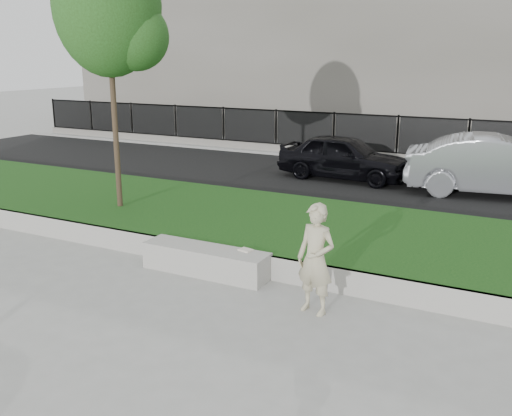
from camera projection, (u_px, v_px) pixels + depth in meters
The scene contains 13 objects.
ground at pixel (233, 302), 8.33m from camera, with size 90.00×90.00×0.00m, color gray.
grass_bank at pixel (310, 234), 10.85m from camera, with size 34.00×4.00×0.40m, color black.
grass_kerb at pixel (265, 267), 9.17m from camera, with size 34.00×0.08×0.40m, color #9F9D95.
street at pixel (386, 186), 15.61m from camera, with size 34.00×7.00×0.04m, color black.
far_pavement at pixel (420, 159), 19.47m from camera, with size 34.00×3.00×0.12m, color gray.
iron_fence at pixel (415, 149), 18.48m from camera, with size 32.00×0.30×1.50m.
building_facade at pixel (464, 18), 24.19m from camera, with size 34.00×10.00×10.00m, color #635F57.
stone_bench at pixel (206, 260), 9.38m from camera, with size 2.18×0.55×0.45m, color #9F9D95.
man at pixel (316, 259), 7.82m from camera, with size 0.57×0.38×1.57m, color #BFB793.
book at pixel (246, 250), 9.18m from camera, with size 0.21×0.16×0.02m, color silver.
young_tree at pixel (112, 11), 11.07m from camera, with size 2.20×2.11×5.39m.
car_dark at pixel (344, 157), 16.25m from camera, with size 1.52×3.77×1.28m, color black.
car_silver at pixel (499, 166), 14.31m from camera, with size 1.60×4.59×1.51m, color #93959C.
Camera 1 is at (3.82, -6.67, 3.49)m, focal length 40.00 mm.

